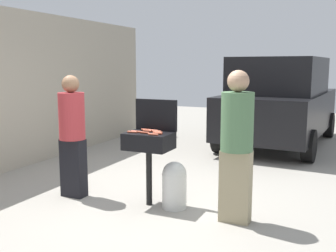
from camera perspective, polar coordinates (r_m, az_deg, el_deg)
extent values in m
plane|color=#9E998E|center=(5.61, -2.55, -10.63)|extent=(24.00, 24.00, 0.00)
cube|color=#B2A893|center=(7.96, -19.52, 5.02)|extent=(0.24, 8.00, 2.83)
cylinder|color=black|center=(5.38, -2.70, -7.26)|extent=(0.08, 0.08, 0.76)
cube|color=black|center=(5.27, -2.74, -2.14)|extent=(0.60, 0.44, 0.22)
cube|color=black|center=(5.41, -1.69, 1.58)|extent=(0.60, 0.05, 0.42)
cylinder|color=#AD4228|center=(5.42, -3.17, -0.52)|extent=(0.13, 0.03, 0.03)
cylinder|color=#C6593D|center=(5.34, -2.05, -0.64)|extent=(0.13, 0.04, 0.03)
cylinder|color=#C6593D|center=(5.27, -4.57, -0.79)|extent=(0.13, 0.04, 0.03)
cylinder|color=#B74C33|center=(5.33, -2.96, -0.67)|extent=(0.13, 0.04, 0.03)
cylinder|color=#C6593D|center=(5.20, -1.45, -0.90)|extent=(0.13, 0.03, 0.03)
cylinder|color=#AD4228|center=(5.18, -3.31, -0.94)|extent=(0.13, 0.03, 0.03)
cylinder|color=#C6593D|center=(5.05, -2.12, -1.20)|extent=(0.13, 0.04, 0.03)
cylinder|color=#AD4228|center=(5.13, -1.52, -1.03)|extent=(0.13, 0.03, 0.03)
cylinder|color=#B74C33|center=(5.28, -1.63, -0.75)|extent=(0.13, 0.04, 0.03)
cylinder|color=#C6593D|center=(5.25, -5.12, -0.84)|extent=(0.13, 0.04, 0.03)
cylinder|color=silver|center=(5.30, 0.90, -9.18)|extent=(0.32, 0.32, 0.46)
sphere|color=silver|center=(5.23, 0.91, -6.78)|extent=(0.31, 0.31, 0.31)
cube|color=black|center=(5.86, -13.26, -5.80)|extent=(0.34, 0.19, 0.82)
cylinder|color=#B23338|center=(5.73, -13.51, 1.37)|extent=(0.36, 0.36, 0.65)
sphere|color=#936B4C|center=(5.69, -13.67, 5.84)|extent=(0.24, 0.24, 0.24)
cube|color=gray|center=(4.86, 9.56, -8.46)|extent=(0.36, 0.20, 0.86)
cylinder|color=#4C724C|center=(4.70, 9.79, 0.60)|extent=(0.38, 0.38, 0.68)
sphere|color=tan|center=(4.66, 9.94, 6.30)|extent=(0.25, 0.25, 0.25)
cube|color=black|center=(9.76, 15.70, 1.96)|extent=(2.18, 4.51, 0.90)
cube|color=black|center=(9.50, 15.64, 6.93)|extent=(1.92, 2.71, 0.80)
cylinder|color=black|center=(8.16, 19.37, -2.67)|extent=(0.26, 0.65, 0.64)
cylinder|color=black|center=(8.61, 7.43, -1.67)|extent=(0.26, 0.65, 0.64)
cylinder|color=black|center=(11.18, 21.86, 0.15)|extent=(0.26, 0.65, 0.64)
cylinder|color=black|center=(11.51, 12.91, 0.78)|extent=(0.26, 0.65, 0.64)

